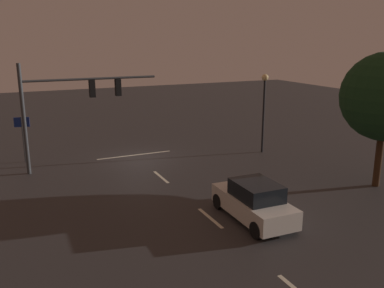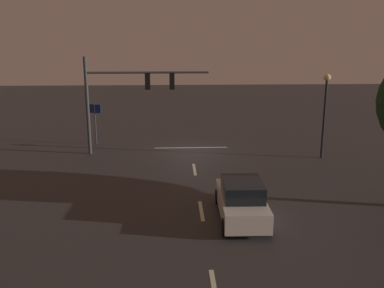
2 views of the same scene
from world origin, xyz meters
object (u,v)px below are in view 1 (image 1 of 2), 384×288
at_px(route_sign, 22,129).
at_px(street_lamp_left_kerb, 264,98).
at_px(traffic_signal_assembly, 70,99).
at_px(car_approaching, 254,202).

bearing_deg(route_sign, street_lamp_left_kerb, 163.96).
bearing_deg(traffic_signal_assembly, route_sign, -44.45).
xyz_separation_m(traffic_signal_assembly, street_lamp_left_kerb, (-12.17, 1.70, -0.48)).
bearing_deg(traffic_signal_assembly, street_lamp_left_kerb, 172.03).
xyz_separation_m(car_approaching, street_lamp_left_kerb, (-6.48, -8.91, 2.86)).
distance_m(car_approaching, route_sign, 15.60).
distance_m(street_lamp_left_kerb, route_sign, 15.44).
relative_size(car_approaching, street_lamp_left_kerb, 0.84).
distance_m(car_approaching, street_lamp_left_kerb, 11.38).
bearing_deg(traffic_signal_assembly, car_approaching, 118.22).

